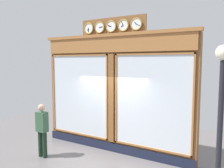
# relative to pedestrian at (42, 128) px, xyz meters

# --- Properties ---
(shop_facade) EXTENTS (5.51, 0.42, 4.40)m
(shop_facade) POSITION_rel_pedestrian_xyz_m (-1.65, -1.64, 1.05)
(shop_facade) COLOR brown
(shop_facade) RESTS_ON ground_plane
(pedestrian) EXTENTS (0.37, 0.23, 1.69)m
(pedestrian) POSITION_rel_pedestrian_xyz_m (0.00, 0.00, 0.00)
(pedestrian) COLOR #1C2F21
(pedestrian) RESTS_ON ground_plane
(street_lamp) EXTENTS (0.28, 0.28, 3.30)m
(street_lamp) POSITION_rel_pedestrian_xyz_m (-5.03, 0.35, 1.27)
(street_lamp) COLOR black
(street_lamp) RESTS_ON ground_plane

